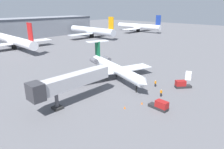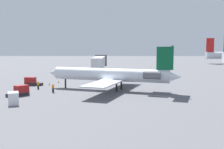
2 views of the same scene
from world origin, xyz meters
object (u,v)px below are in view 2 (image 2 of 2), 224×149
Objects in this scene: jet_bridge at (99,62)px; ground_crew_loader at (38,85)px; ground_crew_marshaller at (53,88)px; traffic_cone_mid at (59,82)px; regional_jet at (114,75)px; baggage_tug_trailing at (32,82)px; baggage_tug_lead at (20,91)px; traffic_cone_near at (49,84)px; cargo_container_uld at (13,98)px.

ground_crew_loader is (16.22, -12.04, -3.96)m from jet_bridge.
ground_crew_marshaller is 3.07× the size of traffic_cone_mid.
baggage_tug_trailing is at bearing -110.85° from regional_jet.
ground_crew_loader is (-1.63, -15.96, -2.41)m from regional_jet.
traffic_cone_near is (-14.10, 2.09, -0.56)m from baggage_tug_lead.
baggage_tug_lead is at bearing -8.43° from traffic_cone_near.
regional_jet is 6.75× the size of baggage_tug_trailing.
jet_bridge is 34.16m from cargo_container_uld.
jet_bridge reaches higher than ground_crew_marshaller.
cargo_container_uld is (15.68, 0.42, 0.11)m from ground_crew_loader.
jet_bridge is at bearing 122.65° from traffic_cone_mid.
ground_crew_marshaller reaches higher than traffic_cone_mid.
ground_crew_marshaller is 5.93m from ground_crew_loader.
ground_crew_loader is 6.32m from baggage_tug_trailing.
cargo_container_uld is (21.26, 3.38, 0.13)m from baggage_tug_trailing.
regional_jet is 16.38× the size of ground_crew_loader.
traffic_cone_near is (-21.74, 0.52, -0.69)m from cargo_container_uld.
baggage_tug_trailing is at bearing -152.04° from ground_crew_loader.
baggage_tug_trailing is at bearing -144.50° from ground_crew_marshaller.
ground_crew_loader is at bearing -95.83° from regional_jet.
ground_crew_marshaller is at bearing -21.18° from jet_bridge.
ground_crew_marshaller is 0.43× the size of baggage_tug_lead.
ground_crew_loader is at bearing -178.47° from cargo_container_uld.
regional_jet is 18.16m from traffic_cone_mid.
cargo_container_uld is 4.84× the size of traffic_cone_near.
ground_crew_loader is at bearing -36.58° from jet_bridge.
cargo_container_uld is 4.84× the size of traffic_cone_mid.
jet_bridge is (-17.85, -3.92, 1.55)m from regional_jet.
ground_crew_marshaller is 10.85m from traffic_cone_near.
cargo_container_uld reaches higher than baggage_tug_trailing.
jet_bridge is at bearing 132.46° from traffic_cone_near.
jet_bridge is 18.81m from baggage_tug_trailing.
traffic_cone_mid is at bearing 166.87° from ground_crew_loader.
cargo_container_uld is at bearing -4.26° from traffic_cone_mid.
cargo_container_uld reaches higher than ground_crew_marshaller.
ground_crew_loader is 15.68m from cargo_container_uld.
ground_crew_loader is at bearing -13.13° from traffic_cone_mid.
jet_bridge is 4.47× the size of baggage_tug_trailing.
ground_crew_loader is 8.12m from baggage_tug_lead.
baggage_tug_lead is at bearing -8.13° from ground_crew_loader.
ground_crew_loader reaches higher than traffic_cone_mid.
traffic_cone_mid is (6.22, -9.70, -4.54)m from jet_bridge.
baggage_tug_trailing is at bearing -54.65° from jet_bridge.
cargo_container_uld is at bearing -47.89° from regional_jet.
ground_crew_marshaller is 3.07× the size of traffic_cone_near.
ground_crew_marshaller is at bearing 162.13° from cargo_container_uld.
ground_crew_marshaller is at bearing 35.50° from baggage_tug_trailing.
traffic_cone_mid is at bearing 169.08° from baggage_tug_lead.
baggage_tug_trailing is (10.64, -15.00, -3.98)m from jet_bridge.
baggage_tug_trailing is 6.92m from traffic_cone_mid.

